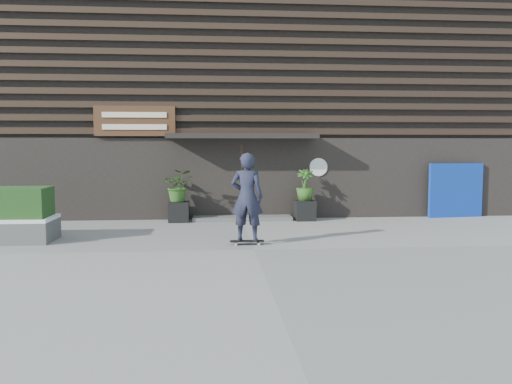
{
  "coord_description": "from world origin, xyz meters",
  "views": [
    {
      "loc": [
        -0.89,
        -11.05,
        2.23
      ],
      "look_at": [
        0.19,
        1.83,
        1.1
      ],
      "focal_mm": 36.36,
      "sensor_mm": 36.0,
      "label": 1
    }
  ],
  "objects": [
    {
      "name": "blue_tarp",
      "position": [
        6.79,
        4.7,
        0.86
      ],
      "size": [
        1.83,
        0.33,
        1.71
      ],
      "primitive_type": "cube",
      "rotation": [
        0.0,
        0.0,
        0.12
      ],
      "color": "#0B2E98",
      "rests_on": "ground"
    },
    {
      "name": "building",
      "position": [
        -0.0,
        9.96,
        3.99
      ],
      "size": [
        18.0,
        11.0,
        8.0
      ],
      "color": "black",
      "rests_on": "ground"
    },
    {
      "name": "entrance_step",
      "position": [
        0.0,
        4.6,
        0.06
      ],
      "size": [
        3.0,
        0.8,
        0.12
      ],
      "primitive_type": "cube",
      "color": "#50504D",
      "rests_on": "ground"
    },
    {
      "name": "planter_pot_right",
      "position": [
        1.9,
        4.4,
        0.3
      ],
      "size": [
        0.6,
        0.6,
        0.6
      ],
      "primitive_type": "cube",
      "color": "black",
      "rests_on": "ground"
    },
    {
      "name": "planter_pot_left",
      "position": [
        -1.9,
        4.4,
        0.3
      ],
      "size": [
        0.6,
        0.6,
        0.6
      ],
      "primitive_type": "cube",
      "color": "black",
      "rests_on": "ground"
    },
    {
      "name": "bamboo_left",
      "position": [
        -1.9,
        4.4,
        1.08
      ],
      "size": [
        0.86,
        0.75,
        0.96
      ],
      "primitive_type": "imported",
      "color": "#2D591E",
      "rests_on": "planter_pot_left"
    },
    {
      "name": "ground",
      "position": [
        0.0,
        0.0,
        0.0
      ],
      "size": [
        80.0,
        80.0,
        0.0
      ],
      "primitive_type": "plane",
      "color": "gray",
      "rests_on": "ground"
    },
    {
      "name": "skateboarder",
      "position": [
        -0.12,
        0.6,
        1.09
      ],
      "size": [
        0.82,
        0.63,
        2.1
      ],
      "color": "black",
      "rests_on": "ground"
    },
    {
      "name": "bamboo_right",
      "position": [
        1.9,
        4.4,
        1.08
      ],
      "size": [
        0.54,
        0.54,
        0.96
      ],
      "primitive_type": "imported",
      "color": "#2D591E",
      "rests_on": "planter_pot_right"
    }
  ]
}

